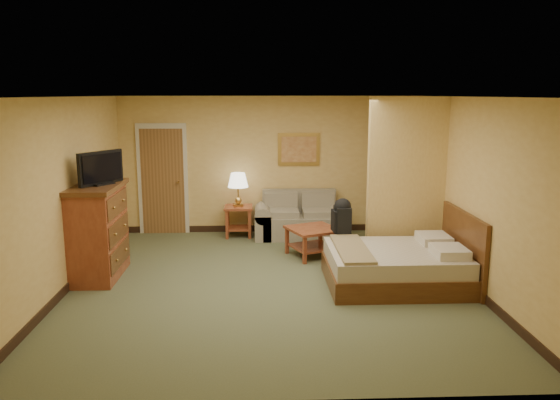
{
  "coord_description": "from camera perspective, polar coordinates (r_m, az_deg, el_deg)",
  "views": [
    {
      "loc": [
        -0.17,
        -7.34,
        2.64
      ],
      "look_at": [
        0.17,
        0.6,
        1.09
      ],
      "focal_mm": 35.0,
      "sensor_mm": 36.0,
      "label": 1
    }
  ],
  "objects": [
    {
      "name": "floor",
      "position": [
        7.8,
        -1.11,
        -8.72
      ],
      "size": [
        6.0,
        6.0,
        0.0
      ],
      "primitive_type": "plane",
      "color": "#535A3A",
      "rests_on": "ground"
    },
    {
      "name": "ceiling",
      "position": [
        7.34,
        -1.18,
        10.74
      ],
      "size": [
        6.0,
        6.0,
        0.0
      ],
      "primitive_type": "plane",
      "rotation": [
        3.14,
        0.0,
        0.0
      ],
      "color": "white",
      "rests_on": "back_wall"
    },
    {
      "name": "back_wall",
      "position": [
        10.43,
        -1.53,
        3.67
      ],
      "size": [
        5.5,
        0.02,
        2.6
      ],
      "primitive_type": "cube",
      "color": "#D9AF5C",
      "rests_on": "floor"
    },
    {
      "name": "left_wall",
      "position": [
        7.9,
        -21.52,
        0.51
      ],
      "size": [
        0.02,
        6.0,
        2.6
      ],
      "primitive_type": "cube",
      "color": "#D9AF5C",
      "rests_on": "floor"
    },
    {
      "name": "right_wall",
      "position": [
        8.01,
        18.93,
        0.82
      ],
      "size": [
        0.02,
        6.0,
        2.6
      ],
      "primitive_type": "cube",
      "color": "#D9AF5C",
      "rests_on": "floor"
    },
    {
      "name": "partition",
      "position": [
        8.69,
        13.04,
        1.9
      ],
      "size": [
        1.2,
        0.15,
        2.6
      ],
      "primitive_type": "cube",
      "color": "#D9AF5C",
      "rests_on": "floor"
    },
    {
      "name": "door",
      "position": [
        10.58,
        -12.14,
        2.07
      ],
      "size": [
        0.94,
        0.16,
        2.1
      ],
      "color": "beige",
      "rests_on": "floor"
    },
    {
      "name": "baseboard",
      "position": [
        10.65,
        -1.49,
        -2.97
      ],
      "size": [
        5.5,
        0.02,
        0.12
      ],
      "primitive_type": "cube",
      "color": "black",
      "rests_on": "floor"
    },
    {
      "name": "loveseat",
      "position": [
        10.22,
        2.11,
        -2.31
      ],
      "size": [
        1.69,
        0.79,
        0.86
      ],
      "color": "gray",
      "rests_on": "floor"
    },
    {
      "name": "side_table",
      "position": [
        10.25,
        -4.35,
        -1.72
      ],
      "size": [
        0.52,
        0.52,
        0.58
      ],
      "color": "maroon",
      "rests_on": "floor"
    },
    {
      "name": "table_lamp",
      "position": [
        10.12,
        -4.41,
        1.99
      ],
      "size": [
        0.38,
        0.38,
        0.63
      ],
      "color": "#B78D43",
      "rests_on": "side_table"
    },
    {
      "name": "coffee_table",
      "position": [
        8.99,
        3.47,
        -3.77
      ],
      "size": [
        0.97,
        0.97,
        0.48
      ],
      "rotation": [
        0.0,
        0.0,
        0.39
      ],
      "color": "maroon",
      "rests_on": "floor"
    },
    {
      "name": "wall_picture",
      "position": [
        10.4,
        1.98,
        5.31
      ],
      "size": [
        0.79,
        0.04,
        0.62
      ],
      "color": "#B78E3F",
      "rests_on": "back_wall"
    },
    {
      "name": "dresser",
      "position": [
        8.33,
        -18.51,
        -3.07
      ],
      "size": [
        0.67,
        1.28,
        1.37
      ],
      "color": "maroon",
      "rests_on": "floor"
    },
    {
      "name": "tv",
      "position": [
        8.14,
        -18.22,
        3.1
      ],
      "size": [
        0.46,
        0.7,
        0.48
      ],
      "rotation": [
        0.0,
        0.0,
        -0.55
      ],
      "color": "black",
      "rests_on": "dresser"
    },
    {
      "name": "bed",
      "position": [
        7.87,
        12.39,
        -6.64
      ],
      "size": [
        1.93,
        1.6,
        1.03
      ],
      "color": "#4E2912",
      "rests_on": "floor"
    },
    {
      "name": "backpack",
      "position": [
        8.41,
        6.54,
        -1.62
      ],
      "size": [
        0.26,
        0.34,
        0.57
      ],
      "rotation": [
        0.0,
        0.0,
        0.07
      ],
      "color": "black",
      "rests_on": "bed"
    }
  ]
}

